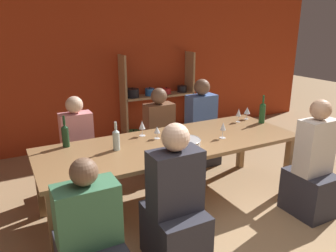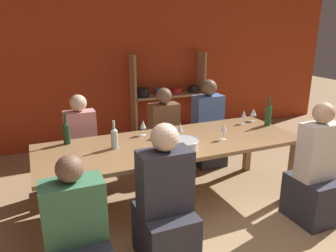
# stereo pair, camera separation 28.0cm
# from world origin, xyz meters

# --- Properties ---
(wall_back_red) EXTENTS (8.80, 0.06, 2.70)m
(wall_back_red) POSITION_xyz_m (0.00, 3.83, 1.35)
(wall_back_red) COLOR #B23819
(wall_back_red) RESTS_ON ground_plane
(shelf_unit) EXTENTS (1.32, 0.30, 1.49)m
(shelf_unit) POSITION_xyz_m (0.87, 3.63, 0.53)
(shelf_unit) COLOR tan
(shelf_unit) RESTS_ON ground_plane
(dining_table) EXTENTS (2.84, 1.01, 0.75)m
(dining_table) POSITION_xyz_m (0.00, 1.47, 0.68)
(dining_table) COLOR olive
(dining_table) RESTS_ON ground_plane
(mixing_bowl) EXTENTS (0.33, 0.33, 0.09)m
(mixing_bowl) POSITION_xyz_m (0.03, 1.25, 0.80)
(mixing_bowl) COLOR #B7BABC
(mixing_bowl) RESTS_ON dining_table
(wine_bottle_green) EXTENTS (0.07, 0.07, 0.33)m
(wine_bottle_green) POSITION_xyz_m (-1.04, 1.86, 0.88)
(wine_bottle_green) COLOR #19381E
(wine_bottle_green) RESTS_ON dining_table
(wine_bottle_dark) EXTENTS (0.07, 0.07, 0.29)m
(wine_bottle_dark) POSITION_xyz_m (-0.61, 1.53, 0.87)
(wine_bottle_dark) COLOR #B2C6C1
(wine_bottle_dark) RESTS_ON dining_table
(wine_bottle_amber) EXTENTS (0.08, 0.08, 0.36)m
(wine_bottle_amber) POSITION_xyz_m (1.35, 1.56, 0.90)
(wine_bottle_amber) COLOR #1E4C23
(wine_bottle_amber) RESTS_ON dining_table
(wine_glass_white_a) EXTENTS (0.07, 0.07, 0.18)m
(wine_glass_white_a) POSITION_xyz_m (-0.21, 1.80, 0.88)
(wine_glass_white_a) COLOR white
(wine_glass_white_a) RESTS_ON dining_table
(wine_glass_red_a) EXTENTS (0.06, 0.06, 0.18)m
(wine_glass_red_a) POSITION_xyz_m (1.11, 1.73, 0.88)
(wine_glass_red_a) COLOR white
(wine_glass_red_a) RESTS_ON dining_table
(wine_glass_empty_a) EXTENTS (0.07, 0.07, 0.18)m
(wine_glass_empty_a) POSITION_xyz_m (0.55, 1.32, 0.88)
(wine_glass_empty_a) COLOR white
(wine_glass_empty_a) RESTS_ON dining_table
(wine_glass_empty_b) EXTENTS (0.07, 0.07, 0.18)m
(wine_glass_empty_b) POSITION_xyz_m (0.12, 1.52, 0.88)
(wine_glass_empty_b) COLOR white
(wine_glass_empty_b) RESTS_ON dining_table
(wine_glass_red_b) EXTENTS (0.08, 0.08, 0.16)m
(wine_glass_red_b) POSITION_xyz_m (1.30, 1.78, 0.87)
(wine_glass_red_b) COLOR white
(wine_glass_red_b) RESTS_ON dining_table
(wine_glass_white_b) EXTENTS (0.07, 0.07, 0.14)m
(wine_glass_white_b) POSITION_xyz_m (-0.10, 1.64, 0.85)
(wine_glass_white_b) COLOR white
(wine_glass_white_b) RESTS_ON dining_table
(person_near_a) EXTENTS (0.43, 0.54, 1.25)m
(person_near_a) POSITION_xyz_m (-0.42, 0.64, 0.46)
(person_near_a) COLOR #2D2D38
(person_near_a) RESTS_ON ground_plane
(person_far_a) EXTENTS (0.36, 0.45, 1.19)m
(person_far_a) POSITION_xyz_m (-0.84, 2.26, 0.44)
(person_far_a) COLOR #2D2D38
(person_far_a) RESTS_ON ground_plane
(person_near_b) EXTENTS (0.38, 0.48, 1.26)m
(person_near_b) POSITION_xyz_m (1.21, 0.63, 0.47)
(person_near_b) COLOR #2D2D38
(person_near_b) RESTS_ON ground_plane
(person_far_b) EXTENTS (0.39, 0.48, 1.18)m
(person_far_b) POSITION_xyz_m (0.26, 2.32, 0.43)
(person_far_b) COLOR #2D2D38
(person_far_b) RESTS_ON ground_plane
(person_near_c) EXTENTS (0.45, 0.56, 1.11)m
(person_near_c) POSITION_xyz_m (-1.15, 0.61, 0.40)
(person_near_c) COLOR #2D2D38
(person_near_c) RESTS_ON ground_plane
(person_far_c) EXTENTS (0.42, 0.52, 1.24)m
(person_far_c) POSITION_xyz_m (0.95, 2.35, 0.45)
(person_far_c) COLOR #2D2D38
(person_far_c) RESTS_ON ground_plane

